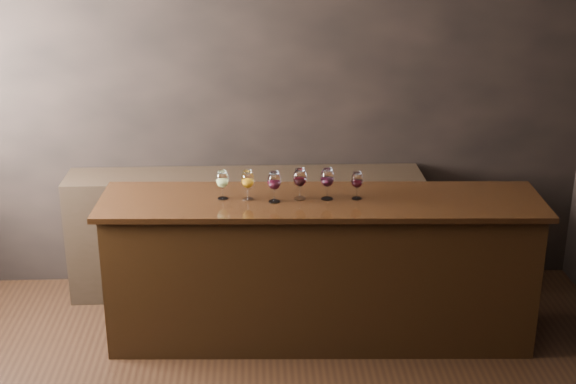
{
  "coord_description": "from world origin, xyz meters",
  "views": [
    {
      "loc": [
        0.1,
        -3.34,
        2.79
      ],
      "look_at": [
        0.3,
        1.34,
        1.03
      ],
      "focal_mm": 50.0,
      "sensor_mm": 36.0,
      "label": 1
    }
  ],
  "objects_px": {
    "back_bar_shelf": "(246,233)",
    "glass_white": "(222,180)",
    "bar_counter": "(320,272)",
    "glass_red_d": "(357,181)",
    "glass_red_a": "(274,182)",
    "glass_amber": "(248,180)",
    "glass_red_c": "(327,178)",
    "glass_red_b": "(300,178)"
  },
  "relations": [
    {
      "from": "glass_red_b",
      "to": "glass_red_c",
      "type": "distance_m",
      "value": 0.17
    },
    {
      "from": "glass_amber",
      "to": "glass_red_c",
      "type": "xyz_separation_m",
      "value": [
        0.5,
        -0.01,
        0.01
      ]
    },
    {
      "from": "glass_red_a",
      "to": "glass_red_c",
      "type": "bearing_deg",
      "value": 5.85
    },
    {
      "from": "bar_counter",
      "to": "glass_red_a",
      "type": "relative_size",
      "value": 13.63
    },
    {
      "from": "glass_red_b",
      "to": "back_bar_shelf",
      "type": "bearing_deg",
      "value": 117.68
    },
    {
      "from": "glass_red_b",
      "to": "glass_white",
      "type": "bearing_deg",
      "value": 177.78
    },
    {
      "from": "glass_white",
      "to": "glass_red_c",
      "type": "height_order",
      "value": "glass_red_c"
    },
    {
      "from": "back_bar_shelf",
      "to": "glass_amber",
      "type": "xyz_separation_m",
      "value": [
        0.03,
        -0.68,
        0.65
      ]
    },
    {
      "from": "bar_counter",
      "to": "back_bar_shelf",
      "type": "bearing_deg",
      "value": 127.49
    },
    {
      "from": "glass_white",
      "to": "glass_red_b",
      "type": "relative_size",
      "value": 0.93
    },
    {
      "from": "glass_amber",
      "to": "glass_red_b",
      "type": "height_order",
      "value": "glass_red_b"
    },
    {
      "from": "back_bar_shelf",
      "to": "glass_red_a",
      "type": "distance_m",
      "value": 1.0
    },
    {
      "from": "bar_counter",
      "to": "glass_red_a",
      "type": "height_order",
      "value": "glass_red_a"
    },
    {
      "from": "glass_red_d",
      "to": "bar_counter",
      "type": "bearing_deg",
      "value": 179.33
    },
    {
      "from": "glass_amber",
      "to": "glass_red_d",
      "type": "bearing_deg",
      "value": -1.44
    },
    {
      "from": "back_bar_shelf",
      "to": "glass_amber",
      "type": "relative_size",
      "value": 13.34
    },
    {
      "from": "back_bar_shelf",
      "to": "glass_red_d",
      "type": "height_order",
      "value": "glass_red_d"
    },
    {
      "from": "glass_white",
      "to": "back_bar_shelf",
      "type": "bearing_deg",
      "value": 78.99
    },
    {
      "from": "glass_white",
      "to": "glass_red_a",
      "type": "xyz_separation_m",
      "value": [
        0.32,
        -0.07,
        0.01
      ]
    },
    {
      "from": "glass_red_b",
      "to": "glass_red_c",
      "type": "bearing_deg",
      "value": -4.41
    },
    {
      "from": "glass_red_a",
      "to": "glass_red_c",
      "type": "xyz_separation_m",
      "value": [
        0.33,
        0.03,
        0.0
      ]
    },
    {
      "from": "glass_amber",
      "to": "glass_red_c",
      "type": "height_order",
      "value": "glass_red_c"
    },
    {
      "from": "bar_counter",
      "to": "glass_amber",
      "type": "distance_m",
      "value": 0.78
    },
    {
      "from": "bar_counter",
      "to": "glass_white",
      "type": "distance_m",
      "value": 0.88
    },
    {
      "from": "glass_white",
      "to": "glass_red_c",
      "type": "xyz_separation_m",
      "value": [
        0.65,
        -0.03,
        0.01
      ]
    },
    {
      "from": "glass_red_a",
      "to": "glass_red_b",
      "type": "xyz_separation_m",
      "value": [
        0.16,
        0.05,
        0.0
      ]
    },
    {
      "from": "glass_red_b",
      "to": "glass_red_c",
      "type": "height_order",
      "value": "glass_red_c"
    },
    {
      "from": "glass_amber",
      "to": "glass_red_c",
      "type": "distance_m",
      "value": 0.5
    },
    {
      "from": "glass_red_c",
      "to": "glass_red_d",
      "type": "height_order",
      "value": "glass_red_c"
    },
    {
      "from": "bar_counter",
      "to": "glass_red_d",
      "type": "bearing_deg",
      "value": 1.54
    },
    {
      "from": "glass_amber",
      "to": "glass_red_d",
      "type": "xyz_separation_m",
      "value": [
        0.68,
        -0.02,
        -0.01
      ]
    },
    {
      "from": "glass_red_a",
      "to": "bar_counter",
      "type": "bearing_deg",
      "value": 6.57
    },
    {
      "from": "back_bar_shelf",
      "to": "glass_red_d",
      "type": "bearing_deg",
      "value": -44.28
    },
    {
      "from": "back_bar_shelf",
      "to": "glass_white",
      "type": "height_order",
      "value": "glass_white"
    },
    {
      "from": "glass_red_c",
      "to": "glass_red_b",
      "type": "bearing_deg",
      "value": 175.59
    },
    {
      "from": "glass_white",
      "to": "glass_red_d",
      "type": "distance_m",
      "value": 0.84
    },
    {
      "from": "glass_red_c",
      "to": "glass_red_d",
      "type": "xyz_separation_m",
      "value": [
        0.19,
        -0.0,
        -0.02
      ]
    },
    {
      "from": "bar_counter",
      "to": "glass_red_a",
      "type": "bearing_deg",
      "value": -171.21
    },
    {
      "from": "back_bar_shelf",
      "to": "glass_red_a",
      "type": "relative_size",
      "value": 12.75
    },
    {
      "from": "glass_amber",
      "to": "glass_red_b",
      "type": "distance_m",
      "value": 0.33
    },
    {
      "from": "glass_amber",
      "to": "glass_red_d",
      "type": "distance_m",
      "value": 0.68
    },
    {
      "from": "bar_counter",
      "to": "glass_red_a",
      "type": "xyz_separation_m",
      "value": [
        -0.29,
        -0.03,
        0.64
      ]
    }
  ]
}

